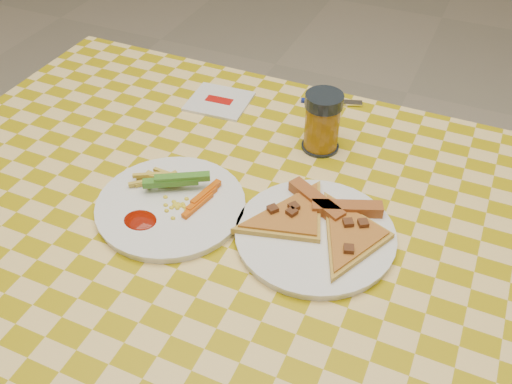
# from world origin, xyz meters

# --- Properties ---
(table) EXTENTS (1.28, 0.88, 0.76)m
(table) POSITION_xyz_m (0.00, 0.00, 0.68)
(table) COLOR silver
(table) RESTS_ON ground
(plate_left) EXTENTS (0.26, 0.26, 0.01)m
(plate_left) POSITION_xyz_m (-0.13, -0.03, 0.76)
(plate_left) COLOR white
(plate_left) RESTS_ON table
(plate_right) EXTENTS (0.28, 0.28, 0.01)m
(plate_right) POSITION_xyz_m (0.12, 0.00, 0.76)
(plate_right) COLOR white
(plate_right) RESTS_ON table
(fries_veggies) EXTENTS (0.17, 0.15, 0.04)m
(fries_veggies) POSITION_xyz_m (-0.13, -0.02, 0.78)
(fries_veggies) COLOR #EAC84A
(fries_veggies) RESTS_ON plate_left
(pizza_slices) EXTENTS (0.32, 0.26, 0.02)m
(pizza_slices) POSITION_xyz_m (0.12, 0.02, 0.78)
(pizza_slices) COLOR gold
(pizza_slices) RESTS_ON plate_right
(drink_glass) EXTENTS (0.07, 0.07, 0.12)m
(drink_glass) POSITION_xyz_m (0.05, 0.24, 0.81)
(drink_glass) COLOR black
(drink_glass) RESTS_ON table
(napkin) EXTENTS (0.13, 0.12, 0.01)m
(napkin) POSITION_xyz_m (-0.20, 0.30, 0.76)
(napkin) COLOR silver
(napkin) RESTS_ON table
(fork) EXTENTS (0.13, 0.05, 0.01)m
(fork) POSITION_xyz_m (0.02, 0.39, 0.76)
(fork) COLOR navy
(fork) RESTS_ON table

